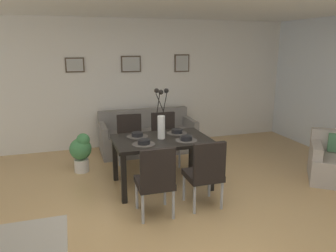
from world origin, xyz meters
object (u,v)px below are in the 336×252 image
at_px(dining_table, 161,144).
at_px(framed_picture_right, 182,63).
at_px(bowl_near_right, 137,134).
at_px(potted_plant, 81,151).
at_px(sofa, 147,137).
at_px(dining_chair_near_right, 130,139).
at_px(bowl_far_right, 177,131).
at_px(dining_chair_far_left, 205,171).
at_px(framed_picture_left, 75,65).
at_px(dining_chair_near_left, 156,178).
at_px(centerpiece_vase, 161,120).
at_px(dining_chair_far_right, 165,136).
at_px(bowl_far_left, 186,138).
at_px(bowl_near_left, 144,142).
at_px(framed_picture_center, 131,64).

relative_size(dining_table, framed_picture_right, 3.81).
relative_size(bowl_near_right, potted_plant, 0.25).
bearing_deg(dining_table, sofa, 83.34).
xyz_separation_m(dining_chair_near_right, bowl_far_right, (0.62, -0.67, 0.27)).
xyz_separation_m(dining_table, dining_chair_far_left, (0.34, -0.84, -0.14)).
bearing_deg(framed_picture_left, potted_plant, -91.26).
bearing_deg(framed_picture_right, dining_chair_near_left, -115.06).
relative_size(dining_chair_near_right, bowl_near_right, 5.41).
bearing_deg(dining_chair_near_right, bowl_near_right, -91.25).
xyz_separation_m(dining_chair_near_left, bowl_far_right, (0.64, 1.08, 0.27)).
bearing_deg(dining_chair_near_right, dining_table, -71.06).
height_order(dining_table, centerpiece_vase, centerpiece_vase).
relative_size(dining_table, framed_picture_left, 3.91).
bearing_deg(dining_chair_near_left, potted_plant, 113.93).
distance_m(dining_chair_far_right, framed_picture_left, 2.27).
bearing_deg(bowl_near_right, potted_plant, 138.66).
xyz_separation_m(bowl_near_right, framed_picture_left, (-0.78, 1.97, 0.93)).
height_order(framed_picture_right, potted_plant, framed_picture_right).
xyz_separation_m(dining_table, bowl_far_left, (0.31, -0.21, 0.13)).
relative_size(dining_chair_far_left, centerpiece_vase, 1.25).
relative_size(dining_table, bowl_near_right, 8.24).
height_order(bowl_far_left, framed_picture_left, framed_picture_left).
xyz_separation_m(bowl_near_left, bowl_far_right, (0.63, 0.41, 0.00)).
bearing_deg(dining_chair_near_left, bowl_near_right, 89.29).
xyz_separation_m(bowl_far_right, sofa, (-0.12, 1.49, -0.50)).
distance_m(bowl_near_left, framed_picture_center, 2.57).
xyz_separation_m(bowl_far_right, framed_picture_center, (-0.32, 1.97, 0.93)).
height_order(framed_picture_left, framed_picture_right, framed_picture_right).
bearing_deg(bowl_near_left, bowl_far_left, 0.00).
xyz_separation_m(sofa, framed_picture_right, (0.90, 0.48, 1.43)).
relative_size(framed_picture_left, potted_plant, 0.53).
bearing_deg(sofa, bowl_near_right, -109.04).
xyz_separation_m(centerpiece_vase, framed_picture_right, (1.10, 2.17, 0.68)).
bearing_deg(dining_chair_near_left, sofa, 78.43).
height_order(dining_chair_far_right, bowl_near_right, dining_chair_far_right).
bearing_deg(dining_table, potted_plant, 140.76).
bearing_deg(potted_plant, framed_picture_left, 88.74).
bearing_deg(framed_picture_right, bowl_far_right, -111.71).
xyz_separation_m(dining_table, potted_plant, (-1.13, 0.92, -0.28)).
height_order(dining_chair_near_right, bowl_far_left, dining_chair_near_right).
relative_size(dining_chair_near_left, bowl_far_right, 5.41).
distance_m(dining_chair_far_left, bowl_near_right, 1.26).
bearing_deg(dining_table, dining_chair_near_left, -110.51).
height_order(dining_chair_far_left, bowl_near_left, dining_chair_far_left).
bearing_deg(dining_table, centerpiece_vase, 55.35).
xyz_separation_m(dining_chair_far_right, centerpiece_vase, (-0.31, -0.86, 0.51)).
xyz_separation_m(bowl_near_left, sofa, (0.51, 1.90, -0.50)).
relative_size(framed_picture_right, potted_plant, 0.55).
distance_m(dining_table, dining_chair_near_left, 0.95).
bearing_deg(bowl_far_right, bowl_near_left, -146.78).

